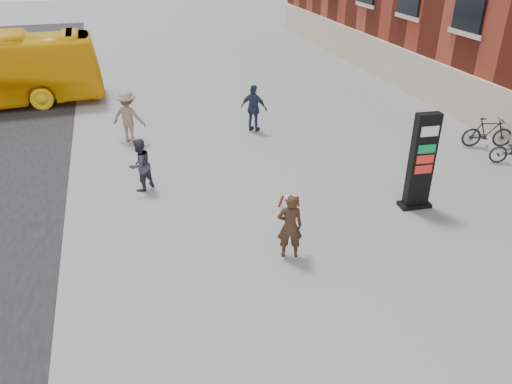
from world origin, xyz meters
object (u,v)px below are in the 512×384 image
object	(u,v)px
woman	(290,225)
pedestrian_c	(254,108)
info_pylon	(421,162)
pedestrian_b	(128,117)
bike_7	(488,133)
pedestrian_a	(140,165)

from	to	relation	value
woman	pedestrian_c	xyz separation A→B (m)	(1.40, 7.84, 0.05)
info_pylon	pedestrian_b	size ratio (longest dim) A/B	1.45
pedestrian_b	info_pylon	bearing A→B (deg)	163.87
bike_7	pedestrian_b	bearing A→B (deg)	88.05
pedestrian_b	pedestrian_a	bearing A→B (deg)	119.36
info_pylon	bike_7	xyz separation A→B (m)	(4.58, 2.97, -0.79)
info_pylon	bike_7	size ratio (longest dim) A/B	1.53
woman	info_pylon	bearing A→B (deg)	-149.63
pedestrian_b	bike_7	distance (m)	12.23
pedestrian_c	bike_7	distance (m)	8.06
pedestrian_b	pedestrian_c	bearing A→B (deg)	-154.47
pedestrian_a	pedestrian_b	bearing A→B (deg)	-128.77
pedestrian_c	info_pylon	bearing A→B (deg)	152.05
pedestrian_a	pedestrian_c	size ratio (longest dim) A/B	0.89
bike_7	pedestrian_c	bearing A→B (deg)	79.39
info_pylon	pedestrian_c	size ratio (longest dim) A/B	1.53
pedestrian_c	pedestrian_a	bearing A→B (deg)	80.29
info_pylon	pedestrian_c	bearing A→B (deg)	115.57
pedestrian_a	pedestrian_b	size ratio (longest dim) A/B	0.85
pedestrian_b	pedestrian_c	world-z (taller)	pedestrian_b
woman	pedestrian_c	distance (m)	7.97
pedestrian_c	bike_7	world-z (taller)	pedestrian_c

